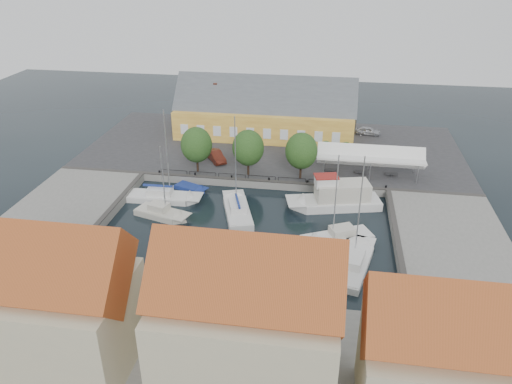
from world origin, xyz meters
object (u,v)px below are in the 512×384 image
at_px(warehouse, 262,114).
at_px(tent_canopy, 370,156).
at_px(east_boat_b, 339,239).
at_px(east_boat_c, 352,265).
at_px(car_silver, 368,131).
at_px(launch_nw, 191,189).
at_px(west_boat_a, 163,198).
at_px(launch_sw, 100,261).
at_px(car_red, 216,156).
at_px(center_sailboat, 237,212).
at_px(west_boat_b, 162,214).
at_px(trawler, 337,199).

distance_m(warehouse, tent_canopy, 21.63).
height_order(east_boat_b, east_boat_c, east_boat_c).
height_order(tent_canopy, car_silver, tent_canopy).
distance_m(east_boat_c, launch_nw, 25.20).
bearing_deg(west_boat_a, car_silver, 44.28).
bearing_deg(launch_sw, east_boat_c, 7.01).
height_order(tent_canopy, launch_nw, tent_canopy).
relative_size(launch_sw, launch_nw, 1.05).
xyz_separation_m(west_boat_a, launch_nw, (2.59, 3.40, -0.18)).
xyz_separation_m(car_red, east_boat_b, (17.67, -17.38, -1.49)).
distance_m(car_silver, east_boat_b, 32.20).
relative_size(warehouse, center_sailboat, 2.28).
distance_m(east_boat_b, launch_nw, 21.62).
xyz_separation_m(tent_canopy, center_sailboat, (-15.70, -11.89, -3.32)).
relative_size(warehouse, tent_canopy, 2.04).
bearing_deg(launch_nw, tent_canopy, 14.96).
xyz_separation_m(warehouse, west_boat_b, (-7.88, -27.53, -4.17)).
bearing_deg(car_silver, launch_sw, 150.02).
relative_size(car_red, launch_sw, 0.91).
height_order(tent_canopy, west_boat_a, west_boat_a).
distance_m(car_red, west_boat_b, 15.55).
bearing_deg(car_red, east_boat_c, -83.37).
height_order(warehouse, east_boat_c, east_boat_c).
bearing_deg(trawler, launch_sw, -146.16).
bearing_deg(west_boat_b, car_silver, 49.83).
xyz_separation_m(tent_canopy, car_silver, (0.57, 16.00, -2.00)).
xyz_separation_m(east_boat_b, launch_sw, (-23.85, -7.82, -0.17)).
bearing_deg(center_sailboat, east_boat_c, -33.22).
xyz_separation_m(west_boat_b, launch_sw, (-3.11, -10.03, -0.17)).
xyz_separation_m(east_boat_c, launch_sw, (-25.19, -3.10, -0.17)).
bearing_deg(trawler, car_red, 151.44).
bearing_deg(trawler, launch_nw, 174.63).
bearing_deg(car_silver, trawler, 174.40).
bearing_deg(tent_canopy, car_red, 175.99).
bearing_deg(car_silver, east_boat_b, 177.68).
xyz_separation_m(trawler, west_boat_a, (-21.57, -1.62, -0.75)).
relative_size(west_boat_b, launch_sw, 1.89).
xyz_separation_m(car_silver, launch_nw, (-23.61, -22.15, -1.59)).
bearing_deg(warehouse, center_sailboat, -88.00).
bearing_deg(launch_nw, west_boat_a, -127.33).
relative_size(trawler, east_boat_b, 1.11).
distance_m(tent_canopy, car_silver, 16.13).
bearing_deg(east_boat_b, car_red, 135.48).
bearing_deg(west_boat_b, west_boat_a, 105.67).
bearing_deg(west_boat_b, east_boat_b, -6.08).
relative_size(east_boat_c, west_boat_b, 1.27).
bearing_deg(east_boat_b, east_boat_c, -74.13).
bearing_deg(west_boat_a, west_boat_b, -74.33).
bearing_deg(warehouse, east_boat_b, -66.61).
bearing_deg(east_boat_b, car_silver, 82.32).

